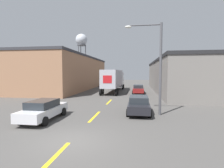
% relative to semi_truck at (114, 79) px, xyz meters
% --- Properties ---
extents(ground_plane, '(160.00, 160.00, 0.00)m').
position_rel_semi_truck_xyz_m(ground_plane, '(0.95, -23.71, -2.38)').
color(ground_plane, '#4C4947').
extents(road_centerline, '(0.20, 17.66, 0.01)m').
position_rel_semi_truck_xyz_m(road_centerline, '(0.95, -18.56, -2.37)').
color(road_centerline, yellow).
rests_on(road_centerline, ground_plane).
extents(warehouse_left, '(13.13, 30.02, 7.02)m').
position_rel_semi_truck_xyz_m(warehouse_left, '(-12.07, 4.96, 1.14)').
color(warehouse_left, '#9E7051').
rests_on(warehouse_left, ground_plane).
extents(warehouse_right, '(14.06, 30.20, 5.85)m').
position_rel_semi_truck_xyz_m(warehouse_right, '(14.44, 2.49, 0.55)').
color(warehouse_right, slate).
rests_on(warehouse_right, ground_plane).
extents(semi_truck, '(2.85, 13.56, 3.96)m').
position_rel_semi_truck_xyz_m(semi_truck, '(0.00, 0.00, 0.00)').
color(semi_truck, silver).
rests_on(semi_truck, ground_plane).
extents(parked_car_left_near, '(1.96, 4.70, 1.48)m').
position_rel_semi_truck_xyz_m(parked_car_left_near, '(-2.54, -20.09, -1.61)').
color(parked_car_left_near, silver).
rests_on(parked_car_left_near, ground_plane).
extents(parked_car_right_far, '(1.96, 4.70, 1.48)m').
position_rel_semi_truck_xyz_m(parked_car_right_far, '(4.44, -2.44, -1.61)').
color(parked_car_right_far, maroon).
rests_on(parked_car_right_far, ground_plane).
extents(parked_car_right_near, '(1.96, 4.70, 1.48)m').
position_rel_semi_truck_xyz_m(parked_car_right_near, '(4.44, -16.84, -1.61)').
color(parked_car_right_near, black).
rests_on(parked_car_right_near, ground_plane).
extents(water_tower, '(4.49, 4.49, 18.47)m').
position_rel_semi_truck_xyz_m(water_tower, '(-17.26, 33.78, 13.46)').
color(water_tower, '#47474C').
rests_on(water_tower, ground_plane).
extents(street_lamp, '(3.03, 0.32, 7.52)m').
position_rel_semi_truck_xyz_m(street_lamp, '(5.77, -17.27, 2.06)').
color(street_lamp, '#4C4C51').
rests_on(street_lamp, ground_plane).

